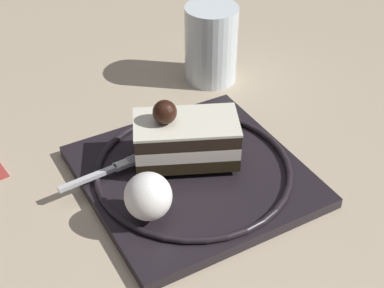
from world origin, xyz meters
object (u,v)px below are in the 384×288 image
dessert_plate (192,173)px  fork (111,169)px  drink_glass_near (211,46)px  whipped_cream_dollop (148,196)px  cake_slice (186,138)px

dessert_plate → fork: (-0.08, 0.03, 0.01)m
drink_glass_near → whipped_cream_dollop: bearing=-127.0°
fork → drink_glass_near: size_ratio=1.06×
dessert_plate → whipped_cream_dollop: whipped_cream_dollop is taller
dessert_plate → whipped_cream_dollop: (-0.07, -0.05, 0.03)m
dessert_plate → drink_glass_near: bearing=59.4°
cake_slice → whipped_cream_dollop: cake_slice is taller
dessert_plate → fork: bearing=161.8°
drink_glass_near → fork: bearing=-140.6°
whipped_cream_dollop → cake_slice: bearing=44.7°
whipped_cream_dollop → dessert_plate: bearing=36.4°
drink_glass_near → cake_slice: bearing=-123.1°
fork → drink_glass_near: bearing=39.4°
cake_slice → fork: size_ratio=1.12×
cake_slice → fork: bearing=173.1°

